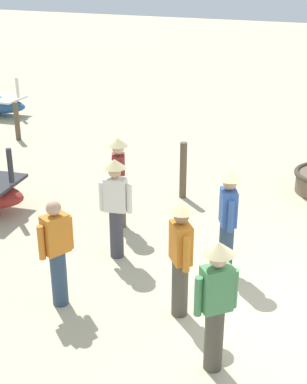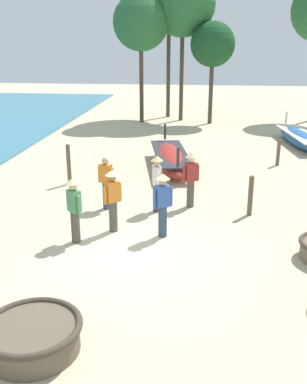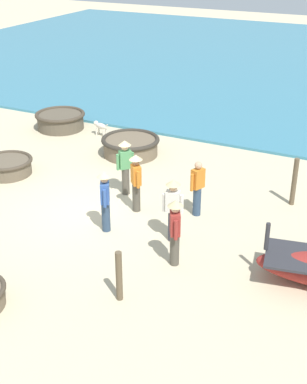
% 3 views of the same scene
% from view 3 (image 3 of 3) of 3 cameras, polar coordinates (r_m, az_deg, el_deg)
% --- Properties ---
extents(ground_plane, '(80.00, 80.00, 0.00)m').
position_cam_3_polar(ground_plane, '(14.92, -6.37, -2.03)').
color(ground_plane, '#C6B793').
extents(coracle_upturned, '(1.62, 1.62, 0.51)m').
position_cam_3_polar(coracle_upturned, '(17.59, -15.34, 2.72)').
color(coracle_upturned, brown).
rests_on(coracle_upturned, ground).
extents(coracle_front_left, '(1.93, 1.93, 0.65)m').
position_cam_3_polar(coracle_front_left, '(21.26, -9.90, 7.58)').
color(coracle_front_left, brown).
rests_on(coracle_front_left, ground).
extents(coracle_weathered, '(2.00, 2.00, 0.63)m').
position_cam_3_polar(coracle_weathered, '(18.43, -2.47, 4.98)').
color(coracle_weathered, brown).
rests_on(coracle_weathered, ground).
extents(fisherman_by_coracle, '(0.47, 0.36, 1.67)m').
position_cam_3_polar(fisherman_by_coracle, '(12.10, 2.30, -3.90)').
color(fisherman_by_coracle, '#4C473D').
rests_on(fisherman_by_coracle, ground).
extents(fisherman_standing_right, '(0.50, 0.33, 1.57)m').
position_cam_3_polar(fisherman_standing_right, '(14.31, 4.71, 0.53)').
color(fisherman_standing_right, '#2D425B').
rests_on(fisherman_standing_right, ground).
extents(fisherman_standing_left, '(0.36, 0.51, 1.67)m').
position_cam_3_polar(fisherman_standing_left, '(13.04, 2.07, -1.52)').
color(fisherman_standing_left, '#383842').
rests_on(fisherman_standing_left, ground).
extents(fisherman_with_hat, '(0.48, 0.36, 1.67)m').
position_cam_3_polar(fisherman_with_hat, '(13.51, -5.19, -0.58)').
color(fisherman_with_hat, '#2D425B').
rests_on(fisherman_with_hat, ground).
extents(fisherman_hauling, '(0.41, 0.39, 1.67)m').
position_cam_3_polar(fisherman_hauling, '(14.44, -1.87, 1.38)').
color(fisherman_hauling, '#4C473D').
rests_on(fisherman_hauling, ground).
extents(fisherman_crouching, '(0.41, 0.39, 1.67)m').
position_cam_3_polar(fisherman_crouching, '(15.41, -3.03, 3.02)').
color(fisherman_crouching, '#4C473D').
rests_on(fisherman_crouching, ground).
extents(dog, '(0.30, 0.68, 0.55)m').
position_cam_3_polar(dog, '(20.29, -5.72, 6.99)').
color(dog, beige).
rests_on(dog, ground).
extents(mooring_post_shoreline, '(0.14, 0.14, 1.16)m').
position_cam_3_polar(mooring_post_shoreline, '(11.21, -3.70, -8.94)').
color(mooring_post_shoreline, brown).
rests_on(mooring_post_shoreline, ground).
extents(mooring_post_inland, '(0.14, 0.14, 1.40)m').
position_cam_3_polar(mooring_post_inland, '(15.39, 14.78, 1.06)').
color(mooring_post_inland, brown).
rests_on(mooring_post_inland, ground).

